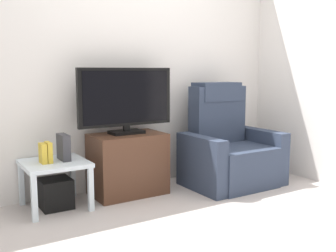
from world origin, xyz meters
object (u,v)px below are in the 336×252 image
Objects in this scene: side_table at (55,169)px; subwoofer_box at (56,193)px; tv_stand at (128,164)px; book_middle at (49,152)px; television at (126,99)px; recliner_armchair at (229,149)px; book_leftmost at (43,153)px; game_console at (64,147)px.

subwoofer_box is (-0.00, 0.00, -0.23)m from side_table.
subwoofer_box is at bearing 135.00° from side_table.
tv_stand is 3.93× the size of book_middle.
book_middle is (-0.78, -0.06, -0.43)m from television.
subwoofer_box is at bearing -176.58° from television.
tv_stand is 1.11m from recliner_armchair.
book_leftmost is 0.19m from game_console.
side_table reaches higher than subwoofer_box.
side_table is (-0.73, -0.02, 0.06)m from tv_stand.
television is at bearing 4.66° from book_middle.
game_console reaches higher than book_leftmost.
subwoofer_box is 0.42m from game_console.
book_middle reaches higher than book_leftmost.
television reaches higher than tv_stand.
game_console is at bearing -178.70° from tv_stand.
tv_stand is 0.73m from side_table.
game_console reaches higher than subwoofer_box.
book_middle is at bearing -158.65° from subwoofer_box.
book_middle reaches higher than tv_stand.
side_table is at bearing 11.31° from book_leftmost.
book_leftmost is 0.74× the size of game_console.
game_console is at bearing 6.34° from subwoofer_box.
television is 0.93m from book_leftmost.
recliner_armchair is (1.08, -0.24, 0.07)m from tv_stand.
game_console reaches higher than side_table.
game_console is at bearing 8.97° from book_leftmost.
tv_stand reaches higher than book_leftmost.
recliner_armchair is at bearing -5.78° from book_leftmost.
side_table is 3.01× the size of book_middle.
side_table is 0.16m from book_middle.
book_leftmost is 0.05m from book_middle.
game_console is (0.09, 0.01, 0.41)m from subwoofer_box.
television is 4.19× the size of game_console.
television is 1.08m from subwoofer_box.
tv_stand is 0.73× the size of television.
tv_stand is 1.30× the size of side_table.
book_leftmost reaches higher than subwoofer_box.
recliner_armchair is at bearing -6.72° from side_table.
television is (-0.00, 0.02, 0.64)m from tv_stand.
book_middle is at bearing -168.00° from game_console.
tv_stand is 0.65× the size of recliner_armchair.
tv_stand is 0.68m from game_console.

